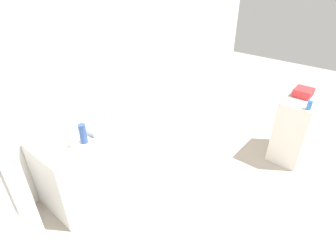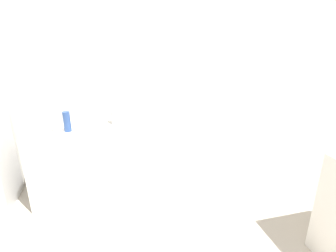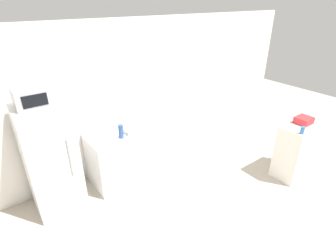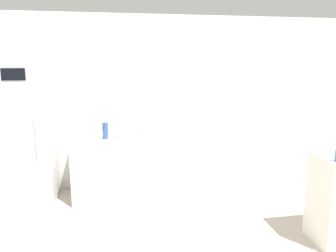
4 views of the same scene
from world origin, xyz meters
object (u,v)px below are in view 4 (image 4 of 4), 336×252
microwave (21,74)px  bottle_short (97,134)px  paper_towel_roll (143,126)px  refrigerator (28,145)px  bottle_tall (105,131)px

microwave → bottle_short: 1.24m
microwave → paper_towel_roll: microwave is taller
microwave → refrigerator: bearing=70.6°
microwave → paper_towel_roll: 1.74m
bottle_tall → paper_towel_roll: paper_towel_roll is taller
refrigerator → microwave: 0.95m
bottle_short → paper_towel_roll: size_ratio=0.53×
refrigerator → microwave: microwave is taller
bottle_short → paper_towel_roll: 0.66m
microwave → paper_towel_roll: (1.57, -0.02, -0.75)m
refrigerator → paper_towel_roll: 1.59m
refrigerator → paper_towel_roll: size_ratio=6.19×
paper_towel_roll → bottle_tall: bearing=-167.2°
bottle_short → refrigerator: bearing=171.8°
refrigerator → paper_towel_roll: refrigerator is taller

